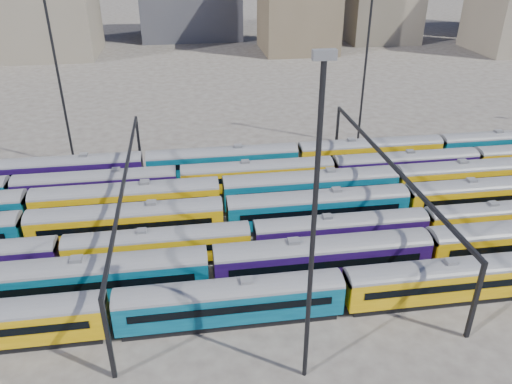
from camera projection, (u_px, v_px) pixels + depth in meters
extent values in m
plane|color=#403B36|center=(302.00, 226.00, 59.87)|extent=(500.00, 500.00, 0.00)
cube|color=black|center=(231.00, 318.00, 45.25)|extent=(19.18, 2.49, 0.71)
cube|color=#053C52|center=(230.00, 302.00, 44.40)|extent=(20.19, 2.93, 2.93)
cylinder|color=#4C4C51|center=(230.00, 289.00, 43.72)|extent=(20.19, 2.93, 2.93)
cube|color=black|center=(232.00, 310.00, 42.94)|extent=(17.77, 0.06, 0.76)
cube|color=black|center=(229.00, 289.00, 45.54)|extent=(17.77, 0.06, 0.76)
cube|color=slate|center=(230.00, 282.00, 43.36)|extent=(1.01, 0.91, 0.35)
cube|color=black|center=(446.00, 296.00, 47.96)|extent=(19.18, 2.49, 0.71)
cube|color=#A97C06|center=(449.00, 281.00, 47.12)|extent=(20.19, 2.93, 2.93)
cylinder|color=#4C4C51|center=(452.00, 268.00, 46.44)|extent=(20.19, 2.93, 2.93)
cube|color=black|center=(458.00, 288.00, 45.65)|extent=(17.77, 0.06, 0.76)
cube|color=black|center=(442.00, 268.00, 48.25)|extent=(17.77, 0.06, 0.76)
cube|color=slate|center=(453.00, 261.00, 46.07)|extent=(1.01, 0.91, 0.35)
cube|color=black|center=(96.00, 296.00, 47.98)|extent=(20.62, 2.68, 0.76)
cube|color=#053C52|center=(93.00, 279.00, 47.07)|extent=(21.71, 3.15, 3.15)
cylinder|color=#4C4C51|center=(90.00, 266.00, 46.33)|extent=(21.71, 3.15, 3.15)
cube|color=black|center=(90.00, 287.00, 45.49)|extent=(19.11, 0.06, 0.81)
cube|color=black|center=(94.00, 266.00, 48.28)|extent=(19.11, 0.06, 0.81)
cube|color=slate|center=(89.00, 258.00, 45.94)|extent=(1.09, 0.98, 0.38)
cube|color=black|center=(321.00, 275.00, 50.89)|extent=(20.62, 2.68, 0.76)
cube|color=#160734|center=(322.00, 259.00, 49.98)|extent=(21.71, 3.15, 3.15)
cylinder|color=#4C4C51|center=(323.00, 246.00, 49.25)|extent=(21.71, 3.15, 3.15)
cube|color=black|center=(327.00, 265.00, 48.41)|extent=(19.11, 0.06, 0.81)
cube|color=black|center=(318.00, 247.00, 51.20)|extent=(19.11, 0.06, 0.81)
cube|color=slate|center=(324.00, 239.00, 48.85)|extent=(1.09, 0.98, 0.38)
cube|color=black|center=(160.00, 260.00, 53.16)|extent=(18.20, 2.36, 0.67)
cube|color=#A97C06|center=(159.00, 247.00, 52.36)|extent=(19.15, 2.78, 2.78)
cylinder|color=#4C4C51|center=(158.00, 236.00, 51.71)|extent=(19.15, 2.78, 2.78)
cube|color=black|center=(158.00, 252.00, 50.97)|extent=(16.86, 0.06, 0.72)
cube|color=black|center=(159.00, 237.00, 53.43)|extent=(16.86, 0.06, 0.72)
cube|color=slate|center=(157.00, 230.00, 51.36)|extent=(0.96, 0.86, 0.34)
cube|color=black|center=(339.00, 245.00, 55.74)|extent=(18.20, 2.36, 0.67)
cube|color=#160734|center=(340.00, 232.00, 54.93)|extent=(19.15, 2.78, 2.78)
cylinder|color=#4C4C51|center=(341.00, 221.00, 54.29)|extent=(19.15, 2.78, 2.78)
cube|color=black|center=(344.00, 236.00, 53.55)|extent=(16.86, 0.06, 0.72)
cube|color=black|center=(337.00, 223.00, 56.01)|extent=(16.86, 0.06, 0.72)
cube|color=slate|center=(342.00, 215.00, 53.94)|extent=(0.96, 0.86, 0.34)
cube|color=black|center=(502.00, 231.00, 58.32)|extent=(18.20, 2.36, 0.67)
cube|color=#A97C06|center=(506.00, 218.00, 57.51)|extent=(19.15, 2.78, 2.78)
cylinder|color=#4C4C51|center=(508.00, 208.00, 56.87)|extent=(19.15, 2.78, 2.78)
cube|color=black|center=(499.00, 210.00, 58.59)|extent=(16.86, 0.06, 0.72)
cube|color=slate|center=(510.00, 202.00, 56.52)|extent=(0.96, 0.86, 0.34)
cube|color=black|center=(130.00, 237.00, 57.05)|extent=(20.34, 2.64, 0.75)
cube|color=#A97C06|center=(128.00, 223.00, 56.15)|extent=(21.41, 3.10, 3.10)
cylinder|color=#4C4C51|center=(126.00, 211.00, 55.43)|extent=(21.41, 3.10, 3.10)
cube|color=black|center=(126.00, 228.00, 54.60)|extent=(18.84, 0.06, 0.80)
cube|color=black|center=(128.00, 213.00, 57.36)|extent=(18.84, 0.06, 0.80)
cube|color=slate|center=(125.00, 205.00, 55.05)|extent=(1.07, 0.96, 0.37)
cube|color=black|center=(316.00, 223.00, 59.92)|extent=(20.34, 2.64, 0.75)
cube|color=#053C52|center=(317.00, 209.00, 59.03)|extent=(21.41, 3.10, 3.10)
cylinder|color=#4C4C51|center=(318.00, 197.00, 58.30)|extent=(21.41, 3.10, 3.10)
cube|color=black|center=(321.00, 213.00, 57.48)|extent=(18.84, 0.06, 0.80)
cube|color=black|center=(314.00, 200.00, 60.23)|extent=(18.84, 0.06, 0.80)
cube|color=slate|center=(319.00, 191.00, 57.92)|extent=(1.07, 0.96, 0.37)
cube|color=black|center=(486.00, 209.00, 62.80)|extent=(20.34, 2.64, 0.75)
cube|color=#A97C06|center=(490.00, 196.00, 61.90)|extent=(21.41, 3.10, 3.10)
cylinder|color=#4C4C51|center=(492.00, 185.00, 61.18)|extent=(21.41, 3.10, 3.10)
cube|color=black|center=(497.00, 199.00, 60.35)|extent=(18.84, 0.06, 0.80)
cube|color=black|center=(483.00, 187.00, 63.10)|extent=(18.84, 0.06, 0.80)
cube|color=slate|center=(494.00, 179.00, 60.79)|extent=(1.07, 0.96, 0.37)
cube|color=black|center=(130.00, 216.00, 61.37)|extent=(21.03, 2.73, 0.77)
cube|color=#A97C06|center=(128.00, 202.00, 60.45)|extent=(22.13, 3.21, 3.21)
cylinder|color=#4C4C51|center=(126.00, 190.00, 59.70)|extent=(22.13, 3.21, 3.21)
cube|color=black|center=(126.00, 205.00, 58.84)|extent=(19.48, 0.06, 0.83)
cube|color=black|center=(128.00, 193.00, 61.69)|extent=(19.48, 0.06, 0.83)
cube|color=slate|center=(125.00, 183.00, 59.30)|extent=(1.11, 1.00, 0.39)
cube|color=black|center=(309.00, 202.00, 64.34)|extent=(21.03, 2.73, 0.77)
cube|color=#053C52|center=(310.00, 189.00, 63.41)|extent=(22.13, 3.21, 3.21)
cylinder|color=#4C4C51|center=(311.00, 177.00, 62.67)|extent=(22.13, 3.21, 3.21)
cube|color=black|center=(313.00, 192.00, 61.81)|extent=(19.48, 0.06, 0.83)
cube|color=black|center=(307.00, 180.00, 64.66)|extent=(19.48, 0.06, 0.83)
cube|color=slate|center=(311.00, 171.00, 62.27)|extent=(1.11, 1.00, 0.39)
cube|color=black|center=(473.00, 190.00, 67.31)|extent=(21.03, 2.73, 0.77)
cube|color=#A97C06|center=(476.00, 177.00, 66.38)|extent=(22.13, 3.21, 3.21)
cylinder|color=#4C4C51|center=(479.00, 166.00, 65.63)|extent=(22.13, 3.21, 3.21)
cube|color=black|center=(484.00, 180.00, 64.78)|extent=(19.48, 0.06, 0.83)
cube|color=black|center=(470.00, 170.00, 67.62)|extent=(19.48, 0.06, 0.83)
cube|color=slate|center=(480.00, 160.00, 65.24)|extent=(1.11, 1.00, 0.39)
cube|color=black|center=(99.00, 199.00, 65.21)|extent=(19.32, 2.51, 0.71)
cube|color=#160734|center=(97.00, 187.00, 64.36)|extent=(20.34, 2.95, 2.95)
cylinder|color=#4C4C51|center=(95.00, 176.00, 63.67)|extent=(20.34, 2.95, 2.95)
cube|color=black|center=(95.00, 190.00, 62.88)|extent=(17.90, 0.06, 0.76)
cube|color=black|center=(98.00, 179.00, 65.50)|extent=(17.90, 0.06, 0.76)
cube|color=slate|center=(94.00, 171.00, 63.30)|extent=(1.02, 0.92, 0.36)
cube|color=black|center=(257.00, 188.00, 67.94)|extent=(19.32, 2.51, 0.71)
cube|color=#A97C06|center=(257.00, 176.00, 67.09)|extent=(20.34, 2.95, 2.95)
cylinder|color=#4C4C51|center=(257.00, 166.00, 66.40)|extent=(20.34, 2.95, 2.95)
cube|color=black|center=(259.00, 179.00, 65.62)|extent=(17.90, 0.06, 0.76)
cube|color=black|center=(256.00, 169.00, 68.23)|extent=(17.90, 0.06, 0.76)
cube|color=slate|center=(257.00, 161.00, 66.04)|extent=(1.02, 0.92, 0.36)
cube|color=black|center=(403.00, 178.00, 70.68)|extent=(19.32, 2.51, 0.71)
cube|color=#160734|center=(405.00, 167.00, 69.82)|extent=(20.34, 2.95, 2.95)
cylinder|color=#4C4C51|center=(406.00, 157.00, 69.14)|extent=(20.34, 2.95, 2.95)
cube|color=black|center=(410.00, 169.00, 68.35)|extent=(17.90, 0.06, 0.76)
cube|color=black|center=(401.00, 160.00, 70.97)|extent=(17.90, 0.06, 0.76)
cube|color=slate|center=(407.00, 152.00, 68.77)|extent=(1.02, 0.92, 0.36)
cube|color=black|center=(66.00, 185.00, 68.92)|extent=(20.13, 2.61, 0.74)
cube|color=#160734|center=(64.00, 172.00, 68.03)|extent=(21.19, 3.07, 3.07)
cylinder|color=#4C4C51|center=(62.00, 162.00, 67.31)|extent=(21.19, 3.07, 3.07)
cube|color=black|center=(61.00, 175.00, 66.50)|extent=(18.65, 0.06, 0.79)
cube|color=black|center=(65.00, 165.00, 69.22)|extent=(18.65, 0.06, 0.79)
cube|color=slate|center=(61.00, 156.00, 66.93)|extent=(1.06, 0.95, 0.37)
cube|color=black|center=(223.00, 174.00, 71.76)|extent=(20.13, 2.61, 0.74)
cube|color=#053C52|center=(223.00, 162.00, 70.88)|extent=(21.19, 3.07, 3.07)
cylinder|color=#4C4C51|center=(222.00, 152.00, 70.16)|extent=(21.19, 3.07, 3.07)
cube|color=black|center=(224.00, 165.00, 69.34)|extent=(18.65, 0.06, 0.79)
cube|color=black|center=(222.00, 156.00, 72.07)|extent=(18.65, 0.06, 0.79)
cube|color=slate|center=(222.00, 147.00, 69.78)|extent=(1.06, 0.95, 0.37)
cube|color=black|center=(368.00, 165.00, 74.61)|extent=(20.13, 2.61, 0.74)
cube|color=#A97C06|center=(370.00, 153.00, 73.72)|extent=(21.19, 3.07, 3.07)
cylinder|color=#4C4C51|center=(371.00, 144.00, 73.01)|extent=(21.19, 3.07, 3.07)
cube|color=black|center=(374.00, 155.00, 72.19)|extent=(18.65, 0.06, 0.79)
cube|color=black|center=(366.00, 147.00, 74.91)|extent=(18.65, 0.06, 0.79)
cube|color=slate|center=(371.00, 139.00, 72.62)|extent=(1.06, 0.95, 0.37)
cube|color=black|center=(503.00, 157.00, 77.45)|extent=(20.13, 2.61, 0.74)
cube|color=#053C52|center=(506.00, 145.00, 76.57)|extent=(21.19, 3.07, 3.07)
cylinder|color=#4C4C51|center=(508.00, 136.00, 75.85)|extent=(21.19, 3.07, 3.07)
cube|color=black|center=(512.00, 147.00, 75.03)|extent=(18.65, 0.06, 0.79)
cube|color=black|center=(500.00, 139.00, 77.76)|extent=(18.65, 0.06, 0.79)
cube|color=slate|center=(509.00, 131.00, 75.47)|extent=(1.06, 0.95, 0.37)
cube|color=black|center=(108.00, 339.00, 37.89)|extent=(0.35, 0.35, 8.00)
cube|color=black|center=(139.00, 143.00, 72.91)|extent=(0.35, 0.35, 8.00)
cube|color=black|center=(124.00, 179.00, 53.63)|extent=(0.30, 40.00, 0.45)
cube|color=black|center=(475.00, 301.00, 41.81)|extent=(0.35, 0.35, 8.00)
cube|color=black|center=(337.00, 132.00, 76.82)|extent=(0.35, 0.35, 8.00)
cube|color=black|center=(390.00, 162.00, 57.55)|extent=(0.30, 40.00, 0.45)
cylinder|color=black|center=(60.00, 84.00, 69.39)|extent=(0.36, 0.36, 25.00)
cylinder|color=black|center=(313.00, 244.00, 34.14)|extent=(0.36, 0.36, 25.00)
cube|color=slate|center=(324.00, 55.00, 28.18)|extent=(1.40, 0.50, 0.60)
cylinder|color=black|center=(365.00, 69.00, 77.02)|extent=(0.36, 0.36, 25.00)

